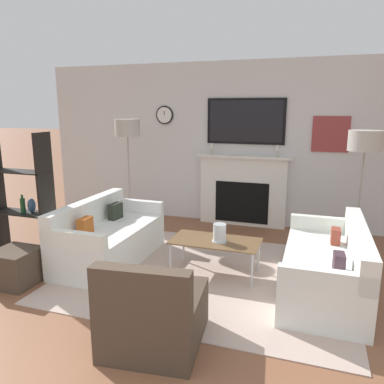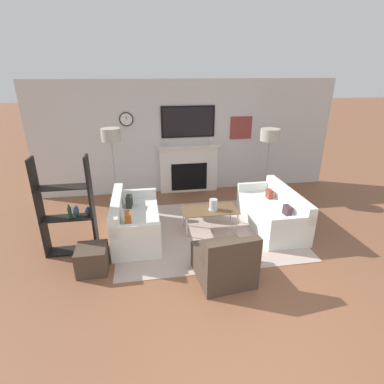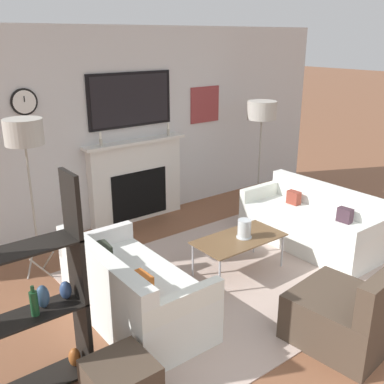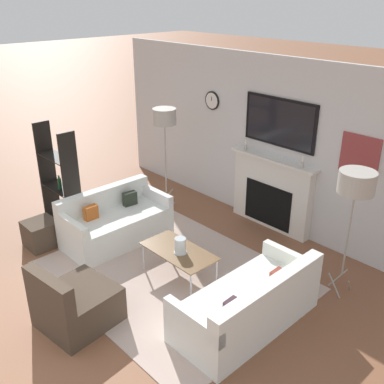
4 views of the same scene
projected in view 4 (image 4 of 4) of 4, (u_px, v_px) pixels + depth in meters
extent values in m
cube|color=silver|center=(280.00, 146.00, 6.95)|extent=(7.33, 0.07, 2.70)
cube|color=silver|center=(271.00, 194.00, 7.19)|extent=(1.44, 0.16, 1.14)
cube|color=black|center=(267.00, 205.00, 7.21)|extent=(0.89, 0.01, 0.69)
cube|color=silver|center=(273.00, 159.00, 6.94)|extent=(1.56, 0.22, 0.04)
cylinder|color=#B2AD9E|center=(246.00, 147.00, 7.25)|extent=(0.04, 0.04, 0.10)
cylinder|color=white|center=(246.00, 142.00, 7.21)|extent=(0.03, 0.03, 0.09)
cylinder|color=#B2AD9E|center=(302.00, 165.00, 6.53)|extent=(0.04, 0.04, 0.10)
cylinder|color=white|center=(303.00, 158.00, 6.49)|extent=(0.03, 0.03, 0.09)
cube|color=black|center=(280.00, 122.00, 6.76)|extent=(1.28, 0.04, 0.74)
cube|color=black|center=(279.00, 123.00, 6.75)|extent=(1.19, 0.01, 0.67)
cylinder|color=black|center=(212.00, 101.00, 7.67)|extent=(0.32, 0.02, 0.32)
cylinder|color=silver|center=(212.00, 101.00, 7.66)|extent=(0.27, 0.00, 0.27)
cube|color=black|center=(211.00, 99.00, 7.65)|extent=(0.01, 0.00, 0.07)
cube|color=brown|center=(360.00, 155.00, 5.96)|extent=(0.55, 0.02, 0.55)
cube|color=#BCA497|center=(172.00, 275.00, 6.11)|extent=(3.29, 2.61, 0.01)
cube|color=white|center=(117.00, 228.00, 6.88)|extent=(0.81, 1.61, 0.46)
cube|color=white|center=(103.00, 198.00, 6.94)|extent=(0.16, 1.61, 0.32)
cube|color=white|center=(155.00, 195.00, 7.22)|extent=(0.81, 0.10, 0.18)
cube|color=white|center=(71.00, 225.00, 6.28)|extent=(0.81, 0.10, 0.18)
cube|color=#292F24|center=(130.00, 199.00, 7.04)|extent=(0.13, 0.23, 0.22)
cube|color=#B85A22|center=(91.00, 213.00, 6.61)|extent=(0.11, 0.21, 0.21)
cube|color=white|center=(246.00, 308.00, 5.17)|extent=(0.82, 1.79, 0.42)
cube|color=white|center=(271.00, 295.00, 4.80)|extent=(0.17, 1.78, 0.32)
cube|color=white|center=(193.00, 321.00, 4.51)|extent=(0.81, 0.10, 0.18)
cube|color=white|center=(291.00, 259.00, 5.57)|extent=(0.81, 0.10, 0.18)
cube|color=#3B2730|center=(231.00, 307.00, 4.71)|extent=(0.11, 0.18, 0.18)
cube|color=brown|center=(277.00, 277.00, 5.21)|extent=(0.10, 0.18, 0.18)
cube|color=#47392C|center=(78.00, 307.00, 5.18)|extent=(0.85, 0.89, 0.44)
cube|color=#47392C|center=(49.00, 291.00, 4.78)|extent=(0.77, 0.22, 0.37)
cube|color=brown|center=(179.00, 251.00, 5.91)|extent=(1.04, 0.53, 0.02)
cylinder|color=#B7B7BC|center=(144.00, 256.00, 6.18)|extent=(0.02, 0.02, 0.41)
cylinder|color=#B7B7BC|center=(191.00, 287.00, 5.54)|extent=(0.02, 0.02, 0.41)
cylinder|color=#B7B7BC|center=(169.00, 245.00, 6.46)|extent=(0.02, 0.02, 0.41)
cylinder|color=#B7B7BC|center=(216.00, 273.00, 5.82)|extent=(0.02, 0.02, 0.41)
cylinder|color=silver|center=(180.00, 245.00, 5.82)|extent=(0.15, 0.15, 0.21)
cylinder|color=silver|center=(180.00, 249.00, 5.84)|extent=(0.08, 0.08, 0.12)
cylinder|color=silver|center=(180.00, 252.00, 5.86)|extent=(0.17, 0.17, 0.01)
cylinder|color=#9E998E|center=(172.00, 200.00, 8.00)|extent=(0.09, 0.23, 0.28)
cylinder|color=#9E998E|center=(167.00, 196.00, 8.15)|extent=(0.17, 0.19, 0.28)
cylinder|color=#9E998E|center=(161.00, 200.00, 8.00)|extent=(0.23, 0.07, 0.28)
cylinder|color=#9E998E|center=(166.00, 159.00, 7.74)|extent=(0.02, 0.02, 1.24)
cylinder|color=#B2ADA3|center=(164.00, 116.00, 7.44)|extent=(0.39, 0.39, 0.27)
cylinder|color=#9E998E|center=(349.00, 285.00, 5.71)|extent=(0.09, 0.23, 0.26)
cylinder|color=#9E998E|center=(338.00, 278.00, 5.86)|extent=(0.17, 0.19, 0.26)
cylinder|color=#9E998E|center=(334.00, 285.00, 5.71)|extent=(0.23, 0.07, 0.26)
cylinder|color=#9E998E|center=(348.00, 235.00, 5.47)|extent=(0.02, 0.02, 1.15)
cylinder|color=#B2ADA3|center=(357.00, 182.00, 5.18)|extent=(0.43, 0.43, 0.27)
cube|color=black|center=(47.00, 171.00, 7.41)|extent=(0.04, 0.28, 1.66)
cube|color=black|center=(72.00, 185.00, 6.88)|extent=(0.04, 0.28, 1.66)
cube|color=black|center=(65.00, 222.00, 7.48)|extent=(0.84, 0.28, 0.02)
cube|color=black|center=(60.00, 188.00, 7.22)|extent=(0.84, 0.28, 0.01)
cube|color=black|center=(56.00, 157.00, 7.00)|extent=(0.84, 0.28, 0.02)
ellipsoid|color=#335172|center=(66.00, 184.00, 7.12)|extent=(0.10, 0.10, 0.18)
ellipsoid|color=#A05322|center=(74.00, 223.00, 7.24)|extent=(0.10, 0.10, 0.16)
cylinder|color=#194223|center=(60.00, 184.00, 7.14)|extent=(0.06, 0.06, 0.19)
cylinder|color=#194223|center=(59.00, 177.00, 7.09)|extent=(0.03, 0.03, 0.05)
ellipsoid|color=navy|center=(72.00, 189.00, 7.01)|extent=(0.09, 0.09, 0.15)
cube|color=#47392C|center=(41.00, 234.00, 6.76)|extent=(0.45, 0.45, 0.40)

